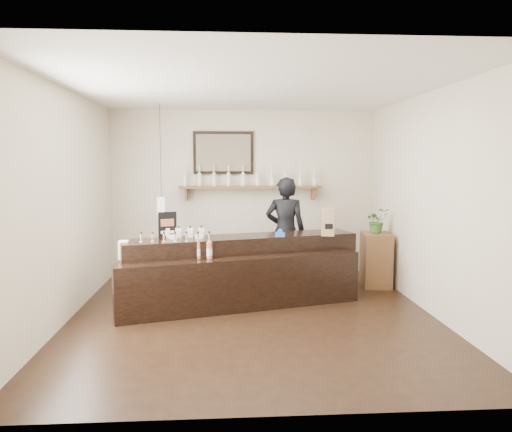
{
  "coord_description": "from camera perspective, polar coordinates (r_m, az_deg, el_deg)",
  "views": [
    {
      "loc": [
        -0.36,
        -6.06,
        1.9
      ],
      "look_at": [
        0.09,
        0.7,
        1.18
      ],
      "focal_mm": 35.0,
      "sensor_mm": 36.0,
      "label": 1
    }
  ],
  "objects": [
    {
      "name": "ground",
      "position": [
        6.36,
        -0.37,
        -11.35
      ],
      "size": [
        5.0,
        5.0,
        0.0
      ],
      "primitive_type": "plane",
      "color": "black",
      "rests_on": "ground"
    },
    {
      "name": "room_shell",
      "position": [
        6.07,
        -0.38,
        4.18
      ],
      "size": [
        5.0,
        5.0,
        5.0
      ],
      "color": "beige",
      "rests_on": "ground"
    },
    {
      "name": "back_wall_decor",
      "position": [
        8.44,
        -2.43,
        5.07
      ],
      "size": [
        2.66,
        0.96,
        1.69
      ],
      "color": "brown",
      "rests_on": "ground"
    },
    {
      "name": "counter",
      "position": [
        6.8,
        -1.68,
        -6.47
      ],
      "size": [
        3.28,
        1.73,
        1.06
      ],
      "color": "black",
      "rests_on": "ground"
    },
    {
      "name": "promo_sign",
      "position": [
        6.78,
        -10.08,
        -1.0
      ],
      "size": [
        0.24,
        0.11,
        0.35
      ],
      "color": "black",
      "rests_on": "counter"
    },
    {
      "name": "paper_bag",
      "position": [
        6.92,
        8.23,
        -0.68
      ],
      "size": [
        0.2,
        0.17,
        0.38
      ],
      "color": "#99704A",
      "rests_on": "counter"
    },
    {
      "name": "tape_dispenser",
      "position": [
        6.78,
        2.76,
        -2.03
      ],
      "size": [
        0.14,
        0.08,
        0.11
      ],
      "color": "blue",
      "rests_on": "counter"
    },
    {
      "name": "side_cabinet",
      "position": [
        7.98,
        13.54,
        -4.86
      ],
      "size": [
        0.47,
        0.61,
        0.83
      ],
      "color": "brown",
      "rests_on": "ground"
    },
    {
      "name": "potted_plant",
      "position": [
        7.89,
        13.65,
        -0.52
      ],
      "size": [
        0.4,
        0.36,
        0.39
      ],
      "primitive_type": "imported",
      "rotation": [
        0.0,
        0.0,
        0.19
      ],
      "color": "#356026",
      "rests_on": "side_cabinet"
    },
    {
      "name": "shopkeeper",
      "position": [
        7.73,
        3.38,
        -0.99
      ],
      "size": [
        0.77,
        0.57,
        1.91
      ],
      "primitive_type": "imported",
      "rotation": [
        0.0,
        0.0,
        2.97
      ],
      "color": "black",
      "rests_on": "ground"
    }
  ]
}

